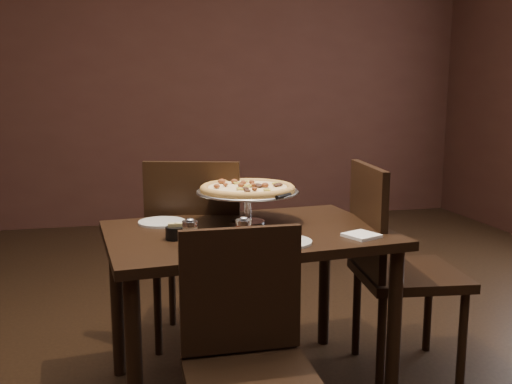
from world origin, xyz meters
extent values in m
cube|color=black|center=(0.00, 3.51, 1.40)|extent=(6.00, 0.02, 2.80)
cube|color=black|center=(-0.05, 0.03, 0.72)|extent=(1.25, 0.90, 0.04)
cylinder|color=black|center=(-0.55, -0.35, 0.35)|extent=(0.06, 0.06, 0.70)
cylinder|color=black|center=(0.51, -0.25, 0.35)|extent=(0.06, 0.06, 0.70)
cylinder|color=black|center=(-0.62, 0.31, 0.35)|extent=(0.06, 0.06, 0.70)
cylinder|color=black|center=(0.44, 0.42, 0.35)|extent=(0.06, 0.06, 0.70)
cylinder|color=silver|center=(-0.02, 0.17, 0.74)|extent=(0.16, 0.16, 0.01)
cylinder|color=silver|center=(-0.02, 0.17, 0.81)|extent=(0.03, 0.03, 0.12)
cylinder|color=silver|center=(-0.02, 0.17, 0.88)|extent=(0.11, 0.11, 0.01)
cylinder|color=#929397|center=(-0.02, 0.17, 0.88)|extent=(0.45, 0.45, 0.01)
torus|color=#929397|center=(-0.02, 0.17, 0.88)|extent=(0.46, 0.46, 0.01)
cylinder|color=olive|center=(-0.02, 0.17, 0.89)|extent=(0.42, 0.42, 0.01)
torus|color=olive|center=(-0.02, 0.17, 0.90)|extent=(0.43, 0.43, 0.04)
cylinder|color=#DAB177|center=(-0.02, 0.17, 0.90)|extent=(0.36, 0.36, 0.01)
cylinder|color=beige|center=(-0.32, -0.15, 0.78)|extent=(0.06, 0.06, 0.08)
cylinder|color=silver|center=(-0.32, -0.15, 0.83)|extent=(0.06, 0.06, 0.02)
ellipsoid|color=silver|center=(-0.32, -0.15, 0.84)|extent=(0.03, 0.03, 0.01)
cylinder|color=maroon|center=(-0.12, -0.19, 0.78)|extent=(0.06, 0.06, 0.08)
cylinder|color=silver|center=(-0.12, -0.19, 0.83)|extent=(0.06, 0.06, 0.02)
ellipsoid|color=silver|center=(-0.12, -0.19, 0.85)|extent=(0.03, 0.03, 0.01)
cylinder|color=black|center=(-0.37, -0.04, 0.77)|extent=(0.08, 0.08, 0.05)
cube|color=tan|center=(-0.38, -0.04, 0.78)|extent=(0.04, 0.03, 0.06)
cube|color=tan|center=(-0.36, -0.04, 0.78)|extent=(0.04, 0.03, 0.06)
cube|color=white|center=(0.38, -0.19, 0.75)|extent=(0.16, 0.16, 0.01)
cylinder|color=silver|center=(-0.40, 0.25, 0.75)|extent=(0.21, 0.21, 0.01)
cylinder|color=silver|center=(0.05, -0.21, 0.75)|extent=(0.21, 0.21, 0.01)
cone|color=silver|center=(0.09, -0.02, 0.89)|extent=(0.15, 0.15, 0.00)
cylinder|color=black|center=(0.09, -0.02, 0.89)|extent=(0.09, 0.09, 0.02)
cube|color=black|center=(-0.19, 0.61, 0.48)|extent=(0.58, 0.58, 0.04)
cube|color=black|center=(-0.25, 0.41, 0.75)|extent=(0.46, 0.16, 0.49)
cylinder|color=black|center=(0.04, 0.74, 0.23)|extent=(0.04, 0.04, 0.45)
cylinder|color=black|center=(-0.32, 0.84, 0.23)|extent=(0.04, 0.04, 0.45)
cylinder|color=black|center=(-0.06, 0.38, 0.23)|extent=(0.04, 0.04, 0.45)
cylinder|color=black|center=(-0.42, 0.48, 0.23)|extent=(0.04, 0.04, 0.45)
cube|color=black|center=(-0.19, -0.50, 0.67)|extent=(0.41, 0.03, 0.43)
cube|color=black|center=(0.73, 0.04, 0.48)|extent=(0.52, 0.52, 0.04)
cube|color=black|center=(0.52, 0.07, 0.76)|extent=(0.09, 0.47, 0.49)
cylinder|color=black|center=(0.89, -0.16, 0.23)|extent=(0.04, 0.04, 0.46)
cylinder|color=black|center=(0.94, 0.21, 0.23)|extent=(0.04, 0.04, 0.46)
cylinder|color=black|center=(0.52, -0.12, 0.23)|extent=(0.04, 0.04, 0.46)
cylinder|color=black|center=(0.56, 0.25, 0.23)|extent=(0.04, 0.04, 0.46)
camera|label=1|loc=(-0.56, -2.30, 1.33)|focal=40.00mm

